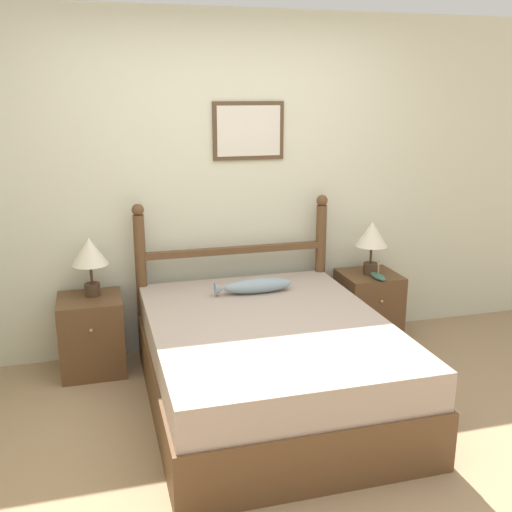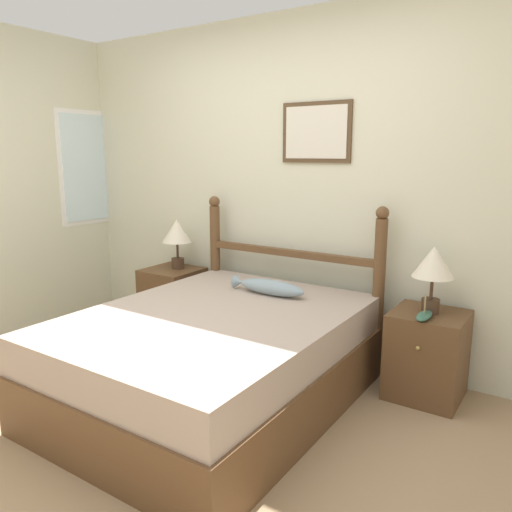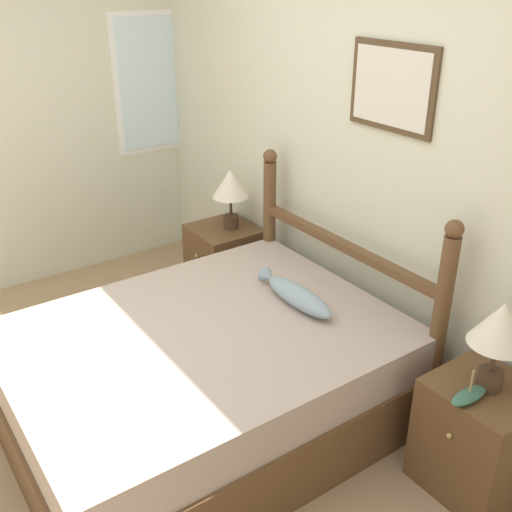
# 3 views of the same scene
# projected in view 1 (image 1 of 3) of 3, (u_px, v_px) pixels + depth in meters

# --- Properties ---
(ground_plane) EXTENTS (16.00, 16.00, 0.00)m
(ground_plane) POSITION_uv_depth(u_px,v_px,m) (289.00, 463.00, 3.29)
(ground_plane) COLOR #9E7F5B
(wall_back) EXTENTS (6.40, 0.08, 2.55)m
(wall_back) POSITION_uv_depth(u_px,v_px,m) (219.00, 186.00, 4.56)
(wall_back) COLOR beige
(wall_back) RESTS_ON ground_plane
(bed) EXTENTS (1.50, 1.94, 0.58)m
(bed) POSITION_uv_depth(u_px,v_px,m) (269.00, 363.00, 3.84)
(bed) COLOR brown
(bed) RESTS_ON ground_plane
(headboard) EXTENTS (1.50, 0.09, 1.20)m
(headboard) POSITION_uv_depth(u_px,v_px,m) (234.00, 270.00, 4.60)
(headboard) COLOR brown
(headboard) RESTS_ON ground_plane
(nightstand_left) EXTENTS (0.45, 0.46, 0.56)m
(nightstand_left) POSITION_uv_depth(u_px,v_px,m) (92.00, 335.00, 4.31)
(nightstand_left) COLOR brown
(nightstand_left) RESTS_ON ground_plane
(nightstand_right) EXTENTS (0.45, 0.46, 0.56)m
(nightstand_right) POSITION_uv_depth(u_px,v_px,m) (368.00, 307.00, 4.87)
(nightstand_right) COLOR brown
(nightstand_right) RESTS_ON ground_plane
(table_lamp_left) EXTENTS (0.26, 0.26, 0.43)m
(table_lamp_left) POSITION_uv_depth(u_px,v_px,m) (90.00, 254.00, 4.20)
(table_lamp_left) COLOR #422D1E
(table_lamp_left) RESTS_ON nightstand_left
(table_lamp_right) EXTENTS (0.26, 0.26, 0.43)m
(table_lamp_right) POSITION_uv_depth(u_px,v_px,m) (372.00, 237.00, 4.71)
(table_lamp_right) COLOR #422D1E
(table_lamp_right) RESTS_ON nightstand_right
(model_boat) EXTENTS (0.08, 0.21, 0.15)m
(model_boat) POSITION_uv_depth(u_px,v_px,m) (378.00, 276.00, 4.66)
(model_boat) COLOR #386651
(model_boat) RESTS_ON nightstand_right
(fish_pillow) EXTENTS (0.57, 0.14, 0.10)m
(fish_pillow) POSITION_uv_depth(u_px,v_px,m) (255.00, 286.00, 4.27)
(fish_pillow) COLOR #8499A3
(fish_pillow) RESTS_ON bed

